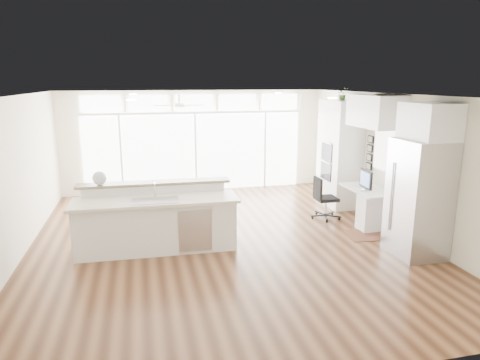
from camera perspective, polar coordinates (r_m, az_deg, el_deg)
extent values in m
cube|color=#422514|center=(8.14, -2.17, -8.18)|extent=(7.00, 8.00, 0.02)
cube|color=silver|center=(7.59, -2.35, 11.25)|extent=(7.00, 8.00, 0.02)
cube|color=white|center=(11.65, -6.02, 5.17)|extent=(7.00, 0.04, 2.70)
cube|color=white|center=(4.06, 8.73, -10.19)|extent=(7.00, 0.04, 2.70)
cube|color=white|center=(7.90, -28.05, -0.11)|extent=(0.04, 8.00, 2.70)
cube|color=white|center=(9.08, 20.00, 2.19)|extent=(0.04, 8.00, 2.70)
cube|color=white|center=(11.64, -5.95, 3.67)|extent=(5.80, 0.06, 2.08)
cube|color=white|center=(11.49, -6.11, 10.22)|extent=(5.90, 0.06, 0.40)
cube|color=white|center=(9.27, 18.89, 3.75)|extent=(0.04, 0.85, 0.85)
cube|color=white|center=(10.30, -8.12, 10.40)|extent=(1.16, 1.16, 0.32)
cube|color=white|center=(7.79, -2.63, 11.14)|extent=(3.40, 3.00, 0.02)
cube|color=white|center=(10.47, 13.11, 3.45)|extent=(0.64, 1.20, 2.50)
cube|color=white|center=(9.35, 16.64, -3.37)|extent=(0.72, 1.30, 0.76)
cube|color=white|center=(9.03, 17.69, 8.72)|extent=(0.64, 1.30, 0.64)
cube|color=#B8B8BD|center=(7.85, 22.73, -2.28)|extent=(0.76, 0.90, 2.00)
cube|color=white|center=(7.67, 23.95, 7.17)|extent=(0.64, 0.90, 0.60)
cube|color=black|center=(9.82, 16.93, 3.49)|extent=(0.06, 0.22, 0.80)
cube|color=white|center=(7.69, -11.10, -5.12)|extent=(2.90, 1.15, 1.14)
cube|color=#3A1C12|center=(8.79, 16.96, -7.03)|extent=(0.96, 0.74, 0.01)
cube|color=black|center=(9.46, 11.43, -2.39)|extent=(0.48, 0.45, 0.92)
sphere|color=silver|center=(7.95, -18.23, 0.24)|extent=(0.29, 0.29, 0.25)
cube|color=black|center=(9.17, 16.45, 0.11)|extent=(0.12, 0.50, 0.42)
cube|color=silver|center=(9.13, 15.44, -1.17)|extent=(0.12, 0.31, 0.02)
imported|color=#395E28|center=(10.34, 13.51, 10.91)|extent=(0.26, 0.29, 0.22)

